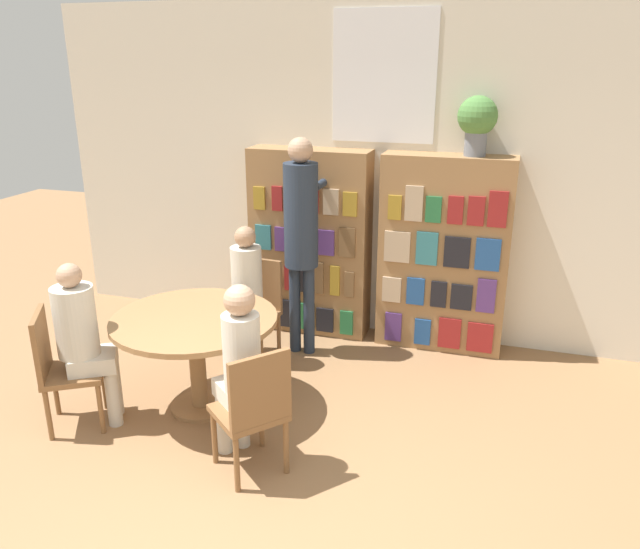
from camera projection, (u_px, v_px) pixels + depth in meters
wall_back at (381, 175)px, 5.62m from camera, size 6.40×0.07×3.00m
bookshelf_left at (310, 243)px, 5.83m from camera, size 1.12×0.34×1.74m
bookshelf_right at (443, 255)px, 5.47m from camera, size 1.12×0.34×1.74m
flower_vase at (477, 120)px, 5.04m from camera, size 0.32×0.32×0.48m
reading_table at (195, 333)px, 4.51m from camera, size 1.20×1.20×0.74m
chair_near_camera at (60, 364)px, 4.34m from camera, size 0.55×0.55×0.88m
chair_left_side at (256, 305)px, 5.38m from camera, size 0.43×0.43×0.88m
chair_far_side at (254, 407)px, 3.81m from camera, size 0.56×0.56×0.88m
seated_reader_left at (245, 290)px, 5.15m from camera, size 0.28×0.38×1.22m
seated_reader_right at (239, 365)px, 3.89m from camera, size 0.40×0.39×1.24m
seated_reader_back at (83, 335)px, 4.32m from camera, size 0.42×0.41×1.21m
librarian_standing at (301, 225)px, 5.25m from camera, size 0.29×0.56×1.90m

